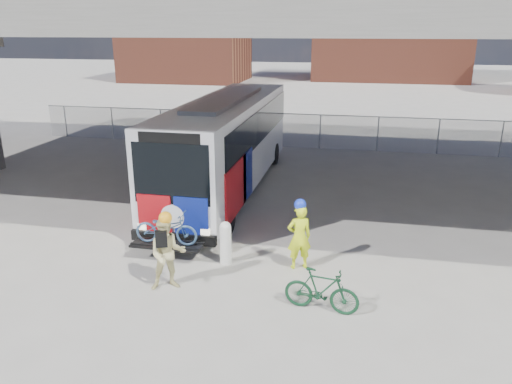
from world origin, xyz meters
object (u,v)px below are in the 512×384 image
(cyclist_hivis, at_px, (299,235))
(bus, at_px, (227,138))
(bollard, at_px, (226,241))
(bike_parked, at_px, (321,290))
(cyclist_tan, at_px, (167,253))

(cyclist_hivis, bearing_deg, bus, -82.97)
(bollard, bearing_deg, cyclist_hivis, 3.89)
(bus, height_order, bike_parked, bus)
(bus, height_order, cyclist_tan, bus)
(bus, relative_size, bike_parked, 7.42)
(cyclist_tan, distance_m, bike_parked, 3.83)
(cyclist_hivis, bearing_deg, bollard, -19.12)
(bus, relative_size, cyclist_tan, 6.33)
(bollard, bearing_deg, bike_parked, -34.60)
(bus, distance_m, cyclist_tan, 8.20)
(bollard, xyz_separation_m, cyclist_hivis, (2.00, 0.14, 0.30))
(cyclist_hivis, distance_m, cyclist_tan, 3.51)
(bollard, bearing_deg, bus, 104.38)
(bollard, relative_size, cyclist_hivis, 0.62)
(cyclist_hivis, relative_size, bike_parked, 1.13)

